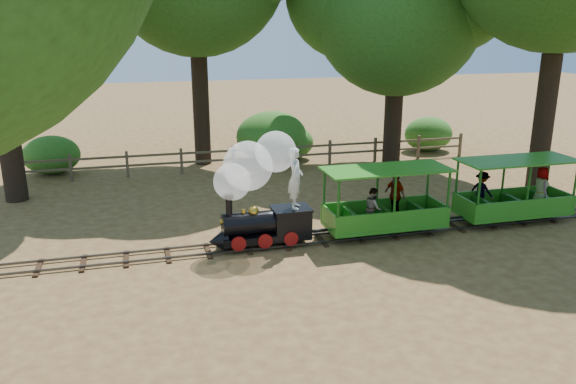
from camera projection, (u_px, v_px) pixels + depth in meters
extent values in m
plane|color=olive|center=(321.00, 241.00, 14.94)|extent=(90.00, 90.00, 0.00)
cube|color=#3F3D3A|center=(325.00, 242.00, 14.64)|extent=(22.00, 0.05, 0.05)
cube|color=#3F3D3A|center=(318.00, 234.00, 15.20)|extent=(22.00, 0.05, 0.05)
cube|color=#382314|center=(321.00, 240.00, 14.94)|extent=(0.12, 1.00, 0.05)
cube|color=#382314|center=(126.00, 259.00, 13.70)|extent=(0.12, 1.00, 0.05)
cube|color=#382314|center=(486.00, 223.00, 16.17)|extent=(0.12, 1.00, 0.05)
cube|color=black|center=(266.00, 236.00, 14.49)|extent=(2.29, 0.73, 0.19)
cylinder|color=black|center=(252.00, 223.00, 14.29)|extent=(1.46, 0.58, 0.58)
cylinder|color=black|center=(229.00, 205.00, 14.00)|extent=(0.17, 0.17, 0.46)
sphere|color=gold|center=(254.00, 211.00, 14.21)|extent=(0.27, 0.27, 0.27)
cylinder|color=gold|center=(244.00, 211.00, 14.14)|extent=(0.10, 0.10, 0.10)
cube|color=black|center=(291.00, 220.00, 14.55)|extent=(0.94, 0.73, 0.57)
cube|color=black|center=(291.00, 208.00, 14.46)|extent=(0.99, 0.79, 0.04)
cone|color=black|center=(218.00, 241.00, 14.19)|extent=(0.47, 0.67, 0.67)
cylinder|color=gold|center=(222.00, 222.00, 14.07)|extent=(0.10, 0.15, 0.15)
cylinder|color=maroon|center=(239.00, 244.00, 13.95)|extent=(0.37, 0.06, 0.37)
cylinder|color=maroon|center=(234.00, 233.00, 14.64)|extent=(0.37, 0.06, 0.37)
cylinder|color=maroon|center=(265.00, 241.00, 14.12)|extent=(0.37, 0.06, 0.37)
cylinder|color=maroon|center=(259.00, 231.00, 14.81)|extent=(0.37, 0.06, 0.37)
cylinder|color=maroon|center=(291.00, 239.00, 14.29)|extent=(0.37, 0.06, 0.37)
cylinder|color=maroon|center=(284.00, 229.00, 14.98)|extent=(0.37, 0.06, 0.37)
sphere|color=white|center=(232.00, 182.00, 13.90)|extent=(0.94, 0.94, 0.94)
sphere|color=white|center=(248.00, 166.00, 13.95)|extent=(1.25, 1.25, 1.25)
sphere|color=white|center=(276.00, 152.00, 14.08)|extent=(1.04, 1.04, 1.04)
imported|color=silver|center=(295.00, 178.00, 14.22)|extent=(0.53, 0.66, 1.58)
cube|color=#2E871D|center=(384.00, 224.00, 15.30)|extent=(3.25, 1.24, 0.10)
cube|color=#195814|center=(384.00, 228.00, 15.33)|extent=(2.93, 0.48, 0.13)
cube|color=#2E871D|center=(394.00, 221.00, 14.68)|extent=(3.25, 0.06, 0.48)
cube|color=#2E871D|center=(376.00, 207.00, 15.76)|extent=(3.25, 0.06, 0.48)
cube|color=#2E871D|center=(387.00, 169.00, 14.86)|extent=(3.40, 1.39, 0.05)
cylinder|color=#195814|center=(338.00, 208.00, 14.18)|extent=(0.07, 0.07, 1.53)
cylinder|color=#195814|center=(324.00, 195.00, 15.22)|extent=(0.07, 0.07, 1.53)
cylinder|color=#195814|center=(448.00, 198.00, 14.94)|extent=(0.07, 0.07, 1.53)
cylinder|color=#195814|center=(427.00, 187.00, 15.99)|extent=(0.07, 0.07, 1.53)
cube|color=#195814|center=(351.00, 218.00, 14.99)|extent=(0.11, 1.05, 0.38)
cube|color=#195814|center=(385.00, 215.00, 15.23)|extent=(0.11, 1.05, 0.38)
cube|color=#195814|center=(417.00, 212.00, 15.47)|extent=(0.11, 1.05, 0.38)
cylinder|color=black|center=(353.00, 234.00, 14.77)|extent=(0.27, 0.06, 0.27)
cylinder|color=black|center=(344.00, 226.00, 15.37)|extent=(0.27, 0.06, 0.27)
cylinder|color=black|center=(424.00, 227.00, 15.28)|extent=(0.27, 0.06, 0.27)
cylinder|color=black|center=(413.00, 219.00, 15.88)|extent=(0.27, 0.06, 0.27)
imported|color=gray|center=(373.00, 207.00, 14.78)|extent=(0.50, 0.59, 1.07)
imported|color=gray|center=(395.00, 195.00, 15.48)|extent=(0.53, 0.83, 1.32)
cube|color=#2E871D|center=(512.00, 211.00, 16.30)|extent=(3.25, 1.24, 0.10)
cube|color=#195814|center=(511.00, 215.00, 16.33)|extent=(2.93, 0.48, 0.13)
cube|color=#2E871D|center=(526.00, 208.00, 15.67)|extent=(3.25, 0.06, 0.48)
cube|color=#2E871D|center=(501.00, 196.00, 16.75)|extent=(3.25, 0.06, 0.48)
cube|color=#2E871D|center=(518.00, 160.00, 15.86)|extent=(3.40, 1.39, 0.05)
cylinder|color=#195814|center=(479.00, 196.00, 15.17)|extent=(0.07, 0.07, 1.53)
cylinder|color=#195814|center=(456.00, 185.00, 16.22)|extent=(0.07, 0.07, 1.53)
cylinder|color=#195814|center=(575.00, 188.00, 15.94)|extent=(0.07, 0.07, 1.53)
cylinder|color=#195814|center=(547.00, 178.00, 16.98)|extent=(0.07, 0.07, 1.53)
cube|color=#195814|center=(483.00, 206.00, 15.99)|extent=(0.11, 1.05, 0.38)
cube|color=#195814|center=(513.00, 204.00, 16.23)|extent=(0.11, 1.05, 0.38)
cube|color=#195814|center=(542.00, 201.00, 16.47)|extent=(0.11, 1.05, 0.38)
cylinder|color=black|center=(487.00, 221.00, 15.76)|extent=(0.27, 0.06, 0.27)
cylinder|color=black|center=(474.00, 213.00, 16.36)|extent=(0.27, 0.06, 0.27)
cylinder|color=black|center=(550.00, 214.00, 16.27)|extent=(0.27, 0.06, 0.27)
cylinder|color=black|center=(535.00, 208.00, 16.88)|extent=(0.27, 0.06, 0.27)
imported|color=gray|center=(482.00, 190.00, 16.24)|extent=(0.69, 0.83, 1.12)
imported|color=gray|center=(541.00, 188.00, 16.21)|extent=(0.52, 0.68, 1.25)
cylinder|color=#2D2116|center=(10.00, 147.00, 17.89)|extent=(0.70, 0.70, 3.53)
cylinder|color=#2D2116|center=(201.00, 112.00, 22.63)|extent=(0.66, 0.66, 4.28)
cylinder|color=#2D2116|center=(197.00, 25.00, 21.66)|extent=(0.50, 0.50, 2.45)
cylinder|color=#2D2116|center=(393.00, 125.00, 22.78)|extent=(0.72, 0.72, 3.24)
cylinder|color=#2D2116|center=(396.00, 60.00, 22.05)|extent=(0.54, 0.54, 1.85)
sphere|color=#224917|center=(399.00, 9.00, 21.50)|extent=(6.61, 6.61, 6.61)
cylinder|color=#2D2116|center=(544.00, 122.00, 19.28)|extent=(0.68, 0.68, 4.59)
cylinder|color=#2D2116|center=(558.00, 12.00, 18.25)|extent=(0.51, 0.51, 2.62)
cube|color=brown|center=(11.00, 171.00, 19.98)|extent=(0.10, 0.10, 1.00)
cube|color=brown|center=(71.00, 168.00, 20.48)|extent=(0.10, 0.10, 1.00)
cube|color=brown|center=(127.00, 164.00, 20.97)|extent=(0.10, 0.10, 1.00)
cube|color=brown|center=(181.00, 161.00, 21.46)|extent=(0.10, 0.10, 1.00)
cube|color=brown|center=(233.00, 158.00, 21.96)|extent=(0.10, 0.10, 1.00)
cube|color=brown|center=(283.00, 155.00, 22.45)|extent=(0.10, 0.10, 1.00)
cube|color=brown|center=(330.00, 152.00, 22.95)|extent=(0.10, 0.10, 1.00)
cube|color=brown|center=(375.00, 150.00, 23.44)|extent=(0.10, 0.10, 1.00)
cube|color=brown|center=(419.00, 147.00, 23.93)|extent=(0.10, 0.10, 1.00)
cube|color=brown|center=(460.00, 145.00, 24.43)|extent=(0.10, 0.10, 1.00)
cube|color=brown|center=(258.00, 149.00, 22.12)|extent=(18.00, 0.06, 0.08)
cube|color=brown|center=(258.00, 158.00, 22.22)|extent=(18.00, 0.06, 0.08)
ellipsoid|color=#2D6B1E|center=(51.00, 155.00, 21.41)|extent=(2.14, 1.64, 1.48)
ellipsoid|color=#2D6B1E|center=(272.00, 136.00, 23.47)|extent=(3.00, 2.31, 2.08)
ellipsoid|color=#2D6B1E|center=(289.00, 143.00, 23.75)|extent=(2.07, 1.59, 1.43)
ellipsoid|color=#2D6B1E|center=(428.00, 134.00, 25.34)|extent=(2.23, 1.72, 1.54)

